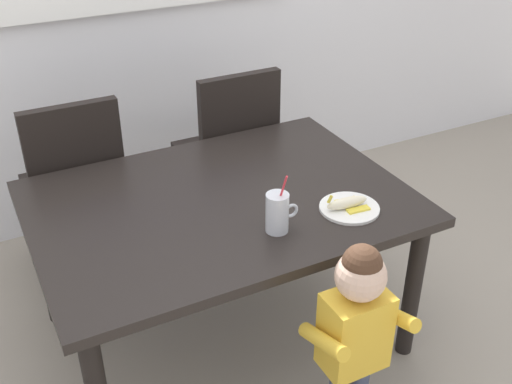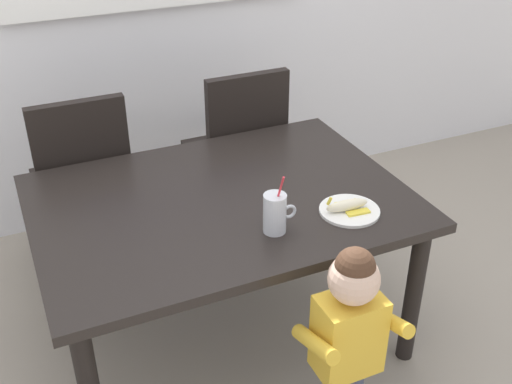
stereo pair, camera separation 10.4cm
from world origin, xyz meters
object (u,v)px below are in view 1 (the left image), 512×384
dining_table (221,217)px  peeled_banana (347,203)px  snack_plate (349,208)px  toddler_standing (356,323)px  dining_chair_left (75,181)px  milk_cup (278,215)px  dining_chair_right (231,146)px

dining_table → peeled_banana: peeled_banana is taller
dining_table → snack_plate: snack_plate is taller
toddler_standing → snack_plate: (0.22, 0.38, 0.18)m
dining_chair_left → milk_cup: bearing=117.6°
dining_chair_right → toddler_standing: dining_chair_right is taller
dining_table → dining_chair_left: bearing=121.3°
dining_table → peeled_banana: size_ratio=8.38×
dining_chair_left → snack_plate: bearing=129.9°
toddler_standing → peeled_banana: (0.21, 0.38, 0.21)m
dining_table → milk_cup: (0.09, -0.29, 0.15)m
milk_cup → dining_chair_right: bearing=74.4°
toddler_standing → peeled_banana: size_ratio=4.83×
dining_table → dining_chair_left: dining_chair_left is taller
dining_table → toddler_standing: (0.19, -0.67, -0.09)m
snack_plate → dining_chair_left: bearing=129.9°
toddler_standing → peeled_banana: 0.48m
snack_plate → milk_cup: bearing=179.7°
peeled_banana → dining_chair_right: bearing=91.3°
dining_table → dining_chair_right: size_ratio=1.51×
milk_cup → snack_plate: bearing=-0.3°
toddler_standing → milk_cup: milk_cup is taller
dining_chair_left → snack_plate: 1.31m
dining_chair_left → dining_chair_right: 0.80m
dining_chair_right → milk_cup: bearing=74.4°
toddler_standing → dining_chair_left: bearing=114.1°
dining_table → toddler_standing: bearing=-74.4°
dining_table → dining_chair_right: 0.80m
dining_chair_left → toddler_standing: bearing=114.1°
dining_chair_left → toddler_standing: (0.62, -1.38, -0.02)m
milk_cup → peeled_banana: bearing=-0.1°
dining_table → snack_plate: size_ratio=6.32×
peeled_banana → milk_cup: bearing=179.9°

